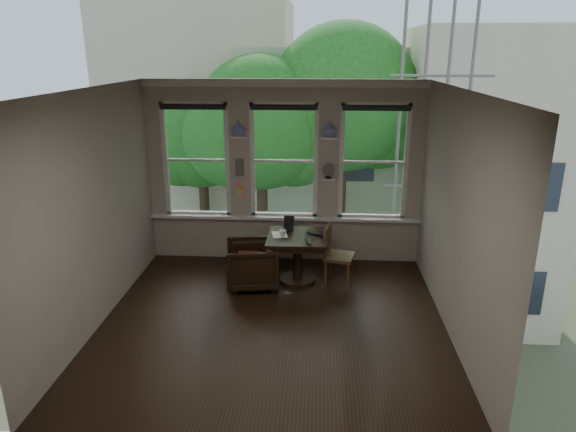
# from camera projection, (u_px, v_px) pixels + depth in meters

# --- Properties ---
(ground) EXTENTS (4.50, 4.50, 0.00)m
(ground) POSITION_uv_depth(u_px,v_px,m) (273.00, 322.00, 6.78)
(ground) COLOR black
(ground) RESTS_ON ground
(ceiling) EXTENTS (4.50, 4.50, 0.00)m
(ceiling) POSITION_uv_depth(u_px,v_px,m) (270.00, 89.00, 5.86)
(ceiling) COLOR silver
(ceiling) RESTS_ON ground
(wall_back) EXTENTS (4.50, 0.00, 4.50)m
(wall_back) POSITION_uv_depth(u_px,v_px,m) (284.00, 173.00, 8.45)
(wall_back) COLOR #B9AD9E
(wall_back) RESTS_ON ground
(wall_front) EXTENTS (4.50, 0.00, 4.50)m
(wall_front) POSITION_uv_depth(u_px,v_px,m) (246.00, 298.00, 4.18)
(wall_front) COLOR #B9AD9E
(wall_front) RESTS_ON ground
(wall_left) EXTENTS (0.00, 4.50, 4.50)m
(wall_left) POSITION_uv_depth(u_px,v_px,m) (94.00, 211.00, 6.45)
(wall_left) COLOR #B9AD9E
(wall_left) RESTS_ON ground
(wall_right) EXTENTS (0.00, 4.50, 4.50)m
(wall_right) POSITION_uv_depth(u_px,v_px,m) (457.00, 218.00, 6.19)
(wall_right) COLOR #B9AD9E
(wall_right) RESTS_ON ground
(window_left) EXTENTS (1.10, 0.12, 1.90)m
(window_left) POSITION_uv_depth(u_px,v_px,m) (197.00, 160.00, 8.48)
(window_left) COLOR white
(window_left) RESTS_ON ground
(window_center) EXTENTS (1.10, 0.12, 1.90)m
(window_center) POSITION_uv_depth(u_px,v_px,m) (284.00, 161.00, 8.39)
(window_center) COLOR white
(window_center) RESTS_ON ground
(window_right) EXTENTS (1.10, 0.12, 1.90)m
(window_right) POSITION_uv_depth(u_px,v_px,m) (373.00, 162.00, 8.31)
(window_right) COLOR white
(window_right) RESTS_ON ground
(shelf_left) EXTENTS (0.26, 0.16, 0.03)m
(shelf_left) POSITION_uv_depth(u_px,v_px,m) (239.00, 137.00, 8.22)
(shelf_left) COLOR white
(shelf_left) RESTS_ON ground
(shelf_right) EXTENTS (0.26, 0.16, 0.03)m
(shelf_right) POSITION_uv_depth(u_px,v_px,m) (329.00, 138.00, 8.13)
(shelf_right) COLOR white
(shelf_right) RESTS_ON ground
(intercom) EXTENTS (0.14, 0.06, 0.28)m
(intercom) POSITION_uv_depth(u_px,v_px,m) (240.00, 167.00, 8.40)
(intercom) COLOR #59544F
(intercom) RESTS_ON ground
(sticky_notes) EXTENTS (0.16, 0.01, 0.24)m
(sticky_notes) POSITION_uv_depth(u_px,v_px,m) (240.00, 188.00, 8.51)
(sticky_notes) COLOR pink
(sticky_notes) RESTS_ON ground
(desk_fan) EXTENTS (0.20, 0.20, 0.24)m
(desk_fan) POSITION_uv_depth(u_px,v_px,m) (328.00, 173.00, 8.29)
(desk_fan) COLOR #59544F
(desk_fan) RESTS_ON ground
(vase_left) EXTENTS (0.24, 0.24, 0.25)m
(vase_left) POSITION_uv_depth(u_px,v_px,m) (238.00, 128.00, 8.17)
(vase_left) COLOR silver
(vase_left) RESTS_ON shelf_left
(vase_right) EXTENTS (0.24, 0.24, 0.25)m
(vase_right) POSITION_uv_depth(u_px,v_px,m) (329.00, 129.00, 8.09)
(vase_right) COLOR silver
(vase_right) RESTS_ON shelf_right
(table) EXTENTS (0.90, 0.90, 0.75)m
(table) POSITION_uv_depth(u_px,v_px,m) (298.00, 259.00, 7.87)
(table) COLOR black
(table) RESTS_ON ground
(armchair_left) EXTENTS (0.87, 0.85, 0.70)m
(armchair_left) POSITION_uv_depth(u_px,v_px,m) (252.00, 264.00, 7.73)
(armchair_left) COLOR black
(armchair_left) RESTS_ON ground
(cushion_red) EXTENTS (0.45, 0.45, 0.06)m
(cushion_red) POSITION_uv_depth(u_px,v_px,m) (252.00, 258.00, 7.70)
(cushion_red) COLOR maroon
(cushion_red) RESTS_ON armchair_left
(side_chair_right) EXTENTS (0.50, 0.50, 0.92)m
(side_chair_right) POSITION_uv_depth(u_px,v_px,m) (339.00, 256.00, 7.75)
(side_chair_right) COLOR #4B311A
(side_chair_right) RESTS_ON ground
(laptop) EXTENTS (0.40, 0.37, 0.03)m
(laptop) POSITION_uv_depth(u_px,v_px,m) (314.00, 234.00, 7.79)
(laptop) COLOR black
(laptop) RESTS_ON table
(mug) EXTENTS (0.13, 0.13, 0.10)m
(mug) POSITION_uv_depth(u_px,v_px,m) (283.00, 233.00, 7.71)
(mug) COLOR white
(mug) RESTS_ON table
(drinking_glass) EXTENTS (0.14, 0.14, 0.09)m
(drinking_glass) POSITION_uv_depth(u_px,v_px,m) (309.00, 241.00, 7.42)
(drinking_glass) COLOR white
(drinking_glass) RESTS_ON table
(tablet) EXTENTS (0.16, 0.09, 0.22)m
(tablet) POSITION_uv_depth(u_px,v_px,m) (289.00, 223.00, 8.00)
(tablet) COLOR black
(tablet) RESTS_ON table
(papers) EXTENTS (0.27, 0.34, 0.00)m
(papers) POSITION_uv_depth(u_px,v_px,m) (279.00, 234.00, 7.81)
(papers) COLOR silver
(papers) RESTS_ON table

